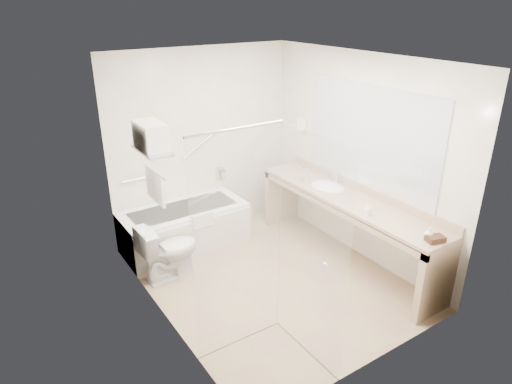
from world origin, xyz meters
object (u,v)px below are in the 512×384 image
bathtub (185,228)px  vanity_counter (347,213)px  amenity_basket (435,239)px  water_bottle_left (303,174)px  toilet (169,250)px

bathtub → vanity_counter: 2.09m
amenity_basket → vanity_counter: bearing=87.8°
vanity_counter → water_bottle_left: 0.80m
bathtub → toilet: toilet is taller
amenity_basket → water_bottle_left: 1.99m
toilet → amenity_basket: (1.93, -2.10, 0.54)m
vanity_counter → amenity_basket: (-0.05, -1.25, 0.24)m
bathtub → water_bottle_left: 1.70m
bathtub → water_bottle_left: size_ratio=8.31×
toilet → amenity_basket: size_ratio=3.97×
toilet → water_bottle_left: water_bottle_left is taller
vanity_counter → toilet: vanity_counter is taller
amenity_basket → water_bottle_left: (-0.06, 1.98, 0.06)m
bathtub → toilet: bearing=-129.9°
bathtub → vanity_counter: (1.52, -1.39, 0.36)m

